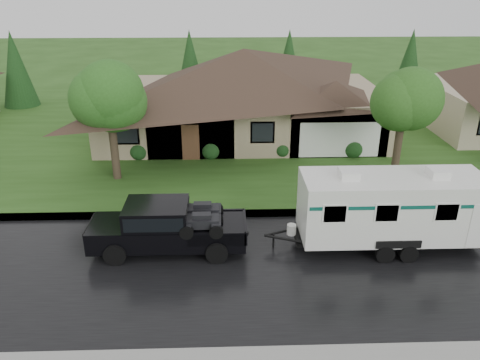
# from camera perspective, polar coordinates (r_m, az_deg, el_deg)

# --- Properties ---
(ground) EXTENTS (140.00, 140.00, 0.00)m
(ground) POSITION_cam_1_polar(r_m,az_deg,el_deg) (19.36, -3.91, -7.45)
(ground) COLOR #284D18
(ground) RESTS_ON ground
(road) EXTENTS (140.00, 8.00, 0.01)m
(road) POSITION_cam_1_polar(r_m,az_deg,el_deg) (17.68, -4.11, -10.78)
(road) COLOR black
(road) RESTS_ON ground
(curb) EXTENTS (140.00, 0.50, 0.15)m
(curb) POSITION_cam_1_polar(r_m,az_deg,el_deg) (21.29, -3.74, -4.16)
(curb) COLOR gray
(curb) RESTS_ON ground
(lawn) EXTENTS (140.00, 26.00, 0.15)m
(lawn) POSITION_cam_1_polar(r_m,az_deg,el_deg) (33.10, -3.14, 6.16)
(lawn) COLOR #284D18
(lawn) RESTS_ON ground
(house_main) EXTENTS (19.44, 10.80, 6.90)m
(house_main) POSITION_cam_1_polar(r_m,az_deg,el_deg) (31.12, 0.99, 11.76)
(house_main) COLOR tan
(house_main) RESTS_ON lawn
(tree_left_green) EXTENTS (3.65, 3.65, 6.04)m
(tree_left_green) POSITION_cam_1_polar(r_m,az_deg,el_deg) (24.33, -15.71, 9.34)
(tree_left_green) COLOR #382B1E
(tree_left_green) RESTS_ON lawn
(tree_right_green) EXTENTS (3.51, 3.51, 5.81)m
(tree_right_green) POSITION_cam_1_polar(r_m,az_deg,el_deg) (25.04, 19.36, 8.91)
(tree_right_green) COLOR #382B1E
(tree_right_green) RESTS_ON lawn
(shrub_row) EXTENTS (13.60, 1.00, 1.00)m
(shrub_row) POSITION_cam_1_polar(r_m,az_deg,el_deg) (27.54, 0.80, 3.81)
(shrub_row) COLOR #143814
(shrub_row) RESTS_ON lawn
(pickup_truck) EXTENTS (6.01, 2.28, 2.00)m
(pickup_truck) POSITION_cam_1_polar(r_m,az_deg,el_deg) (18.49, -9.13, -5.50)
(pickup_truck) COLOR black
(pickup_truck) RESTS_ON ground
(travel_trailer) EXTENTS (7.41, 2.60, 3.32)m
(travel_trailer) POSITION_cam_1_polar(r_m,az_deg,el_deg) (19.11, 17.96, -3.06)
(travel_trailer) COLOR white
(travel_trailer) RESTS_ON ground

